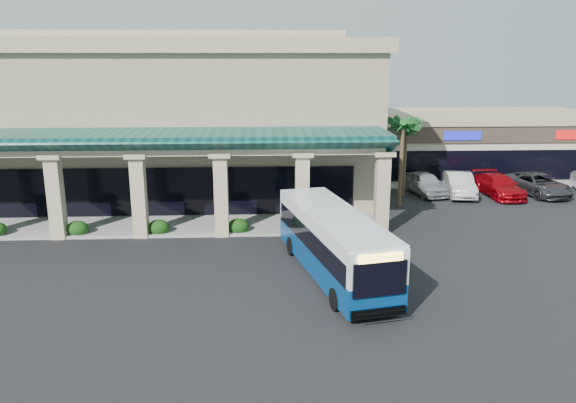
{
  "coord_description": "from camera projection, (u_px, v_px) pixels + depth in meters",
  "views": [
    {
      "loc": [
        -0.81,
        -25.1,
        9.82
      ],
      "look_at": [
        0.66,
        4.19,
        2.2
      ],
      "focal_mm": 35.0,
      "sensor_mm": 36.0,
      "label": 1
    }
  ],
  "objects": [
    {
      "name": "main_building",
      "position": [
        160.0,
        115.0,
        40.43
      ],
      "size": [
        30.8,
        14.8,
        11.35
      ],
      "primitive_type": null,
      "color": "tan",
      "rests_on": "ground"
    },
    {
      "name": "car_red",
      "position": [
        499.0,
        186.0,
        40.39
      ],
      "size": [
        2.46,
        5.42,
        1.54
      ],
      "primitive_type": "imported",
      "rotation": [
        0.0,
        0.0,
        0.06
      ],
      "color": "#9C040D",
      "rests_on": "ground"
    },
    {
      "name": "transit_bus",
      "position": [
        333.0,
        244.0,
        25.55
      ],
      "size": [
        4.69,
        11.0,
        2.99
      ],
      "primitive_type": null,
      "rotation": [
        0.0,
        0.0,
        0.21
      ],
      "color": "navy",
      "rests_on": "ground"
    },
    {
      "name": "ground",
      "position": [
        279.0,
        268.0,
        26.77
      ],
      "size": [
        110.0,
        110.0,
        0.0
      ],
      "primitive_type": "plane",
      "color": "black"
    },
    {
      "name": "arcade",
      "position": [
        136.0,
        181.0,
        32.24
      ],
      "size": [
        30.0,
        6.2,
        5.7
      ],
      "primitive_type": null,
      "color": "#093A38",
      "rests_on": "ground"
    },
    {
      "name": "car_white",
      "position": [
        459.0,
        184.0,
        40.57
      ],
      "size": [
        2.5,
        5.24,
        1.66
      ],
      "primitive_type": "imported",
      "rotation": [
        0.0,
        0.0,
        -0.15
      ],
      "color": "silver",
      "rests_on": "ground"
    },
    {
      "name": "car_silver",
      "position": [
        425.0,
        183.0,
        40.95
      ],
      "size": [
        2.64,
        5.0,
        1.62
      ],
      "primitive_type": "imported",
      "rotation": [
        0.0,
        0.0,
        0.16
      ],
      "color": "#9FA0A4",
      "rests_on": "ground"
    },
    {
      "name": "car_gray",
      "position": [
        538.0,
        184.0,
        40.86
      ],
      "size": [
        3.62,
        5.98,
        1.55
      ],
      "primitive_type": "imported",
      "rotation": [
        0.0,
        0.0,
        0.2
      ],
      "color": "#343538",
      "rests_on": "ground"
    },
    {
      "name": "palm_1",
      "position": [
        405.0,
        156.0,
        40.04
      ],
      "size": [
        2.4,
        2.4,
        5.8
      ],
      "primitive_type": null,
      "color": "#124619",
      "rests_on": "ground"
    },
    {
      "name": "strip_mall",
      "position": [
        470.0,
        141.0,
        50.23
      ],
      "size": [
        22.5,
        12.5,
        4.9
      ],
      "primitive_type": null,
      "color": "beige",
      "rests_on": "ground"
    },
    {
      "name": "broadleaf_tree",
      "position": [
        364.0,
        152.0,
        44.9
      ],
      "size": [
        2.6,
        2.6,
        4.81
      ],
      "primitive_type": null,
      "color": "#12370C",
      "rests_on": "ground"
    },
    {
      "name": "pedestrian",
      "position": [
        374.0,
        273.0,
        23.52
      ],
      "size": [
        0.82,
        0.86,
        1.99
      ],
      "primitive_type": "imported",
      "rotation": [
        0.0,
        0.0,
        0.91
      ],
      "color": "#3F4B63",
      "rests_on": "ground"
    },
    {
      "name": "palm_0",
      "position": [
        401.0,
        158.0,
        36.99
      ],
      "size": [
        2.4,
        2.4,
        6.6
      ],
      "primitive_type": null,
      "color": "#124619",
      "rests_on": "ground"
    }
  ]
}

